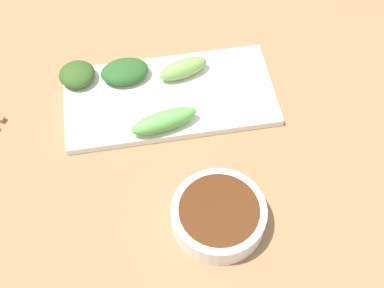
% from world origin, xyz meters
% --- Properties ---
extents(tabletop, '(2.10, 2.10, 0.02)m').
position_xyz_m(tabletop, '(0.00, 0.00, 0.01)').
color(tabletop, '#8D6B48').
rests_on(tabletop, ground).
extents(sauce_bowl, '(0.12, 0.12, 0.04)m').
position_xyz_m(sauce_bowl, '(-0.12, -0.04, 0.04)').
color(sauce_bowl, white).
rests_on(sauce_bowl, tabletop).
extents(serving_plate, '(0.15, 0.31, 0.01)m').
position_xyz_m(serving_plate, '(0.09, -0.01, 0.03)').
color(serving_plate, white).
rests_on(serving_plate, tabletop).
extents(broccoli_leafy_0, '(0.06, 0.06, 0.02)m').
position_xyz_m(broccoli_leafy_0, '(0.14, 0.13, 0.04)').
color(broccoli_leafy_0, '#2F511E').
rests_on(broccoli_leafy_0, serving_plate).
extents(broccoli_stalk_1, '(0.05, 0.08, 0.03)m').
position_xyz_m(broccoli_stalk_1, '(0.12, -0.03, 0.05)').
color(broccoli_stalk_1, '#74A350').
rests_on(broccoli_stalk_1, serving_plate).
extents(broccoli_leafy_2, '(0.06, 0.08, 0.03)m').
position_xyz_m(broccoli_leafy_2, '(0.13, 0.06, 0.04)').
color(broccoli_leafy_2, '#275523').
rests_on(broccoli_leafy_2, serving_plate).
extents(broccoli_stalk_3, '(0.05, 0.10, 0.03)m').
position_xyz_m(broccoli_stalk_3, '(0.03, 0.01, 0.05)').
color(broccoli_stalk_3, '#5DB04F').
rests_on(broccoli_stalk_3, serving_plate).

